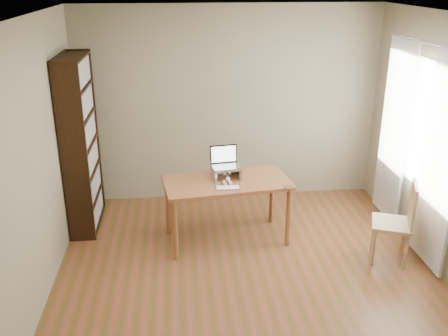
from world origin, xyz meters
TOP-DOWN VIEW (x-y plane):
  - room at (0.03, 0.01)m, footprint 4.04×4.54m
  - bookshelf at (-1.83, 1.55)m, footprint 0.30×0.90m
  - curtains at (1.92, 0.80)m, footprint 0.03×1.90m
  - desk at (-0.15, 0.98)m, footprint 1.50×0.89m
  - laptop_stand at (-0.15, 1.06)m, footprint 0.32×0.25m
  - laptop at (-0.15, 1.12)m, footprint 0.34×0.30m
  - keyboard at (-0.16, 0.76)m, footprint 0.27×0.12m
  - coaster at (0.50, 0.73)m, footprint 0.11×0.11m
  - cat at (-0.17, 1.09)m, footprint 0.25×0.48m
  - chair at (1.64, 0.37)m, footprint 0.53×0.52m

SIDE VIEW (x-z plane):
  - chair at x=1.64m, z-range 0.04..0.95m
  - desk at x=-0.15m, z-range 0.28..1.03m
  - coaster at x=0.50m, z-range 0.75..0.76m
  - keyboard at x=-0.16m, z-range 0.75..0.77m
  - cat at x=-0.17m, z-range 0.74..0.89m
  - laptop_stand at x=-0.15m, z-range 0.77..0.90m
  - laptop at x=-0.15m, z-range 0.83..1.05m
  - bookshelf at x=-1.83m, z-range 0.00..2.10m
  - curtains at x=1.92m, z-range 0.05..2.29m
  - room at x=0.03m, z-range -0.02..2.62m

